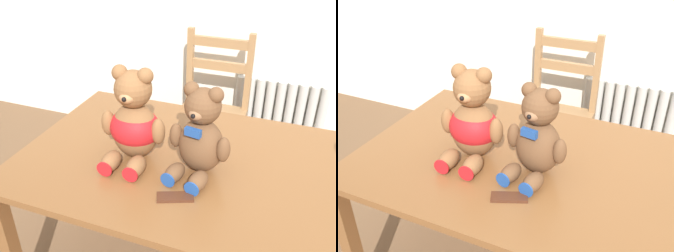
% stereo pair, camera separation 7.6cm
% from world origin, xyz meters
% --- Properties ---
extents(radiator, '(0.63, 0.10, 0.61)m').
position_xyz_m(radiator, '(0.19, 1.69, 0.27)').
color(radiator, beige).
rests_on(radiator, ground_plane).
extents(dining_table, '(1.58, 0.94, 0.70)m').
position_xyz_m(dining_table, '(0.00, 0.47, 0.62)').
color(dining_table, brown).
rests_on(dining_table, ground_plane).
extents(wooden_chair_behind, '(0.43, 0.42, 0.97)m').
position_xyz_m(wooden_chair_behind, '(-0.21, 1.37, 0.47)').
color(wooden_chair_behind, '#997047').
rests_on(wooden_chair_behind, ground_plane).
extents(teddy_bear_left, '(0.28, 0.28, 0.40)m').
position_xyz_m(teddy_bear_left, '(-0.30, 0.42, 0.86)').
color(teddy_bear_left, brown).
rests_on(teddy_bear_left, dining_table).
extents(teddy_bear_right, '(0.26, 0.27, 0.37)m').
position_xyz_m(teddy_bear_right, '(-0.02, 0.41, 0.86)').
color(teddy_bear_right, brown).
rests_on(teddy_bear_right, dining_table).
extents(chocolate_bar, '(0.14, 0.10, 0.01)m').
position_xyz_m(chocolate_bar, '(-0.05, 0.22, 0.71)').
color(chocolate_bar, '#472314').
rests_on(chocolate_bar, dining_table).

